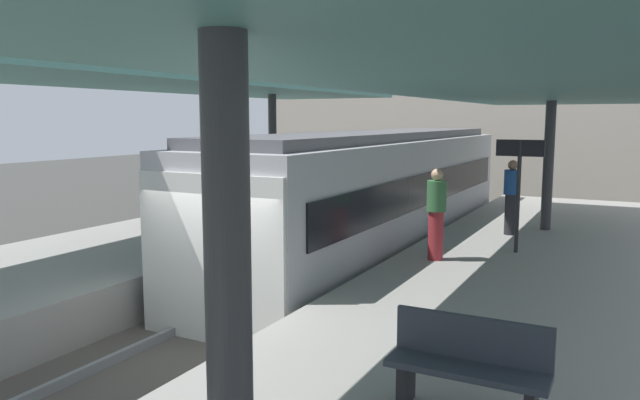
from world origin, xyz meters
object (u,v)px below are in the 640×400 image
Objects in this scene: platform_bench at (468,363)px; passenger_near_bench at (436,213)px; platform_sign at (519,170)px; commuter_train at (376,196)px; passenger_mid_platform at (512,196)px.

passenger_near_bench reaches higher than platform_bench.
platform_sign reaches higher than passenger_near_bench.
platform_sign is at bearing 47.30° from passenger_near_bench.
passenger_mid_platform is (3.17, 0.27, 0.15)m from commuter_train.
commuter_train is 3.19m from passenger_mid_platform.
platform_sign is (-0.78, 7.00, 1.16)m from platform_bench.
platform_bench is at bearing -62.94° from commuter_train.
commuter_train is 3.79m from passenger_near_bench.
commuter_train is 7.86× the size of passenger_mid_platform.
commuter_train is at bearing -175.14° from passenger_mid_platform.
platform_sign is (3.62, -1.60, 0.90)m from commuter_train.
passenger_near_bench is at bearing -132.70° from platform_sign.
platform_bench is 0.83× the size of passenger_mid_platform.
passenger_mid_platform is at bearing 103.34° from platform_sign.
passenger_near_bench is 3.30m from passenger_mid_platform.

